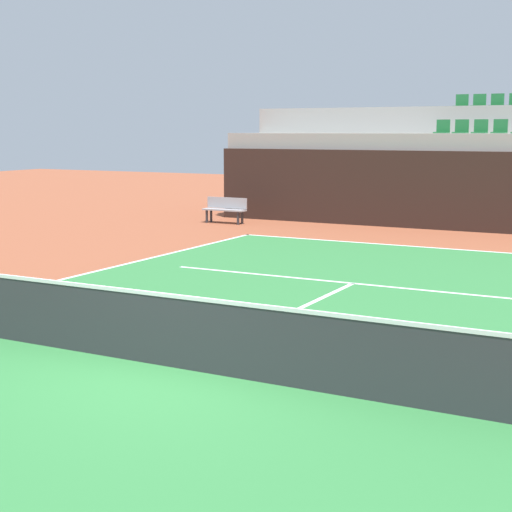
{
  "coord_description": "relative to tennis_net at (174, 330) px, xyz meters",
  "views": [
    {
      "loc": [
        5.53,
        -8.13,
        3.03
      ],
      "look_at": [
        0.14,
        2.0,
        1.2
      ],
      "focal_mm": 54.95,
      "sensor_mm": 36.0,
      "label": 1
    }
  ],
  "objects": [
    {
      "name": "baseline_far",
      "position": [
        0.0,
        11.95,
        -0.5
      ],
      "size": [
        11.0,
        0.1,
        0.0
      ],
      "primitive_type": "cube",
      "color": "white",
      "rests_on": "court_surface"
    },
    {
      "name": "stands_tier_lower",
      "position": [
        0.0,
        17.3,
        0.97
      ],
      "size": [
        17.01,
        2.4,
        2.97
      ],
      "primitive_type": "cube",
      "color": "#9E9E99",
      "rests_on": "ground_plane"
    },
    {
      "name": "court_surface",
      "position": [
        0.0,
        0.0,
        -0.5
      ],
      "size": [
        11.0,
        24.0,
        0.01
      ],
      "primitive_type": "cube",
      "color": "#2D7238",
      "rests_on": "ground_plane"
    },
    {
      "name": "player_bench",
      "position": [
        -7.56,
        14.28,
        -0.0
      ],
      "size": [
        1.5,
        0.4,
        0.85
      ],
      "color": "#99999E",
      "rests_on": "ground_plane"
    },
    {
      "name": "seating_row_upper",
      "position": [
        0.0,
        19.8,
        3.48
      ],
      "size": [
        2.86,
        0.44,
        0.44
      ],
      "color": "#1E6633",
      "rests_on": "stands_tier_upper"
    },
    {
      "name": "ground_plane",
      "position": [
        0.0,
        0.0,
        -0.51
      ],
      "size": [
        80.0,
        80.0,
        0.0
      ],
      "primitive_type": "plane",
      "color": "brown"
    },
    {
      "name": "stands_tier_upper",
      "position": [
        0.0,
        19.7,
        1.42
      ],
      "size": [
        17.01,
        2.4,
        3.87
      ],
      "primitive_type": "cube",
      "color": "#9E9E99",
      "rests_on": "ground_plane"
    },
    {
      "name": "service_line_far",
      "position": [
        0.0,
        6.4,
        -0.5
      ],
      "size": [
        8.26,
        0.1,
        0.0
      ],
      "primitive_type": "cube",
      "color": "white",
      "rests_on": "court_surface"
    },
    {
      "name": "back_wall",
      "position": [
        0.0,
        15.95,
        0.71
      ],
      "size": [
        17.01,
        0.3,
        2.43
      ],
      "primitive_type": "cube",
      "color": "black",
      "rests_on": "ground_plane"
    },
    {
      "name": "tennis_net",
      "position": [
        0.0,
        0.0,
        0.0
      ],
      "size": [
        11.08,
        0.08,
        1.07
      ],
      "color": "black",
      "rests_on": "court_surface"
    },
    {
      "name": "seating_row_lower",
      "position": [
        0.0,
        17.4,
        2.58
      ],
      "size": [
        2.86,
        0.44,
        0.44
      ],
      "color": "#1E6633",
      "rests_on": "stands_tier_lower"
    },
    {
      "name": "centre_service_line",
      "position": [
        0.0,
        3.2,
        -0.5
      ],
      "size": [
        0.1,
        6.4,
        0.0
      ],
      "primitive_type": "cube",
      "color": "white",
      "rests_on": "court_surface"
    }
  ]
}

